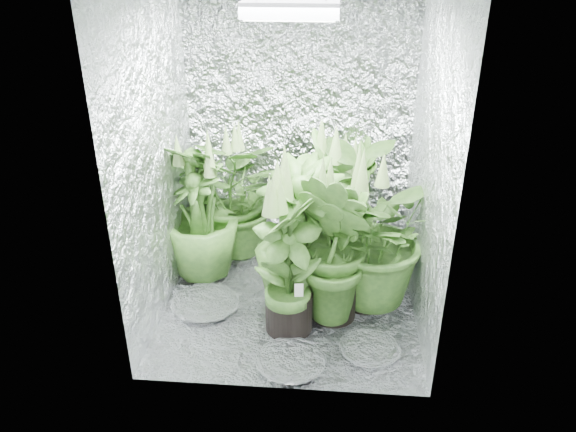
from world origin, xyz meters
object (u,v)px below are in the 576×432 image
(plant_c, at_px, (349,203))
(plant_h, at_px, (298,238))
(plant_e, at_px, (369,234))
(plant_b, at_px, (329,215))
(circulation_fan, at_px, (380,240))
(plant_a, at_px, (233,194))
(plant_d, at_px, (200,212))
(grow_lamp, at_px, (291,9))
(plant_f, at_px, (289,265))
(plant_g, at_px, (336,247))

(plant_c, bearing_deg, plant_h, -116.04)
(plant_e, xyz_separation_m, plant_h, (-0.44, -0.05, -0.02))
(plant_b, relative_size, plant_e, 1.06)
(plant_c, xyz_separation_m, circulation_fan, (0.24, -0.02, -0.29))
(circulation_fan, bearing_deg, plant_a, -171.68)
(plant_b, height_order, plant_d, plant_b)
(plant_c, height_order, plant_h, plant_h)
(grow_lamp, height_order, plant_f, grow_lamp)
(plant_h, xyz_separation_m, circulation_fan, (0.57, 0.65, -0.35))
(plant_b, height_order, plant_f, plant_b)
(plant_d, relative_size, plant_e, 0.98)
(plant_c, height_order, plant_e, plant_e)
(grow_lamp, height_order, plant_e, grow_lamp)
(grow_lamp, xyz_separation_m, plant_b, (0.24, 0.25, -1.31))
(grow_lamp, bearing_deg, plant_d, 155.76)
(grow_lamp, bearing_deg, plant_b, 47.21)
(plant_a, relative_size, plant_b, 0.95)
(plant_a, xyz_separation_m, plant_f, (0.48, -0.89, -0.03))
(plant_f, bearing_deg, plant_e, 33.08)
(plant_c, bearing_deg, plant_b, -109.66)
(grow_lamp, distance_m, plant_a, 1.54)
(grow_lamp, distance_m, plant_d, 1.51)
(circulation_fan, bearing_deg, plant_d, -157.60)
(plant_a, distance_m, plant_c, 0.84)
(grow_lamp, bearing_deg, plant_f, -87.18)
(plant_f, bearing_deg, plant_g, 29.56)
(plant_b, xyz_separation_m, plant_h, (-0.19, -0.28, -0.03))
(plant_c, distance_m, plant_d, 1.07)
(plant_f, bearing_deg, plant_h, 82.34)
(plant_b, distance_m, plant_d, 0.87)
(plant_e, relative_size, plant_h, 1.01)
(plant_e, relative_size, plant_f, 1.08)
(plant_f, relative_size, plant_g, 0.93)
(plant_b, bearing_deg, plant_h, -123.86)
(plant_a, height_order, circulation_fan, plant_a)
(plant_b, bearing_deg, plant_a, 153.25)
(plant_b, relative_size, plant_f, 1.14)
(plant_g, xyz_separation_m, plant_h, (-0.23, 0.11, -0.01))
(grow_lamp, height_order, plant_d, grow_lamp)
(plant_a, xyz_separation_m, plant_g, (0.75, -0.74, 0.01))
(plant_d, height_order, circulation_fan, plant_d)
(grow_lamp, distance_m, plant_h, 1.34)
(plant_c, bearing_deg, plant_e, -79.62)
(plant_c, relative_size, circulation_fan, 2.91)
(grow_lamp, height_order, plant_g, grow_lamp)
(plant_f, bearing_deg, circulation_fan, 56.45)
(plant_g, bearing_deg, plant_f, -150.44)
(plant_d, bearing_deg, plant_a, 61.21)
(grow_lamp, relative_size, plant_h, 0.47)
(plant_a, bearing_deg, plant_h, -50.87)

